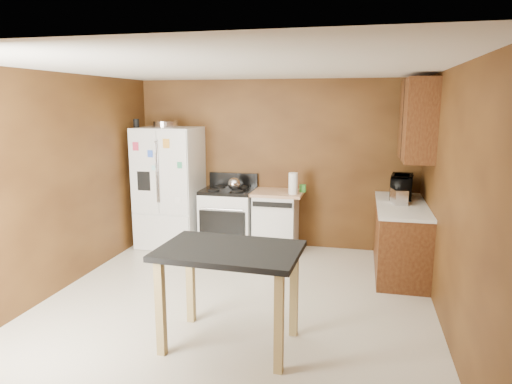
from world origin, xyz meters
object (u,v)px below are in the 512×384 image
(green_canister, at_px, (303,188))
(gas_range, at_px, (229,218))
(microwave, at_px, (402,187))
(refrigerator, at_px, (170,187))
(pen_cup, at_px, (136,123))
(island, at_px, (230,263))
(dishwasher, at_px, (276,221))
(kettle, at_px, (234,184))
(roasting_pan, at_px, (166,124))
(paper_towel, at_px, (293,183))
(toaster, at_px, (399,196))

(green_canister, height_order, gas_range, gas_range)
(microwave, distance_m, refrigerator, 3.36)
(refrigerator, height_order, gas_range, refrigerator)
(pen_cup, xyz_separation_m, island, (2.17, -2.54, -1.09))
(gas_range, bearing_deg, dishwasher, 1.94)
(pen_cup, height_order, microwave, pen_cup)
(pen_cup, bearing_deg, kettle, 4.61)
(roasting_pan, distance_m, refrigerator, 0.95)
(paper_towel, relative_size, refrigerator, 0.17)
(green_canister, height_order, toaster, toaster)
(green_canister, bearing_deg, island, -95.75)
(roasting_pan, relative_size, microwave, 0.72)
(green_canister, relative_size, toaster, 0.42)
(pen_cup, relative_size, green_canister, 1.15)
(kettle, xyz_separation_m, dishwasher, (0.61, 0.09, -0.54))
(pen_cup, xyz_separation_m, refrigerator, (0.44, 0.12, -0.96))
(kettle, relative_size, toaster, 0.71)
(pen_cup, relative_size, island, 0.10)
(kettle, distance_m, gas_range, 0.54)
(roasting_pan, height_order, dishwasher, roasting_pan)
(green_canister, height_order, microwave, microwave)
(island, bearing_deg, green_canister, 84.25)
(paper_towel, xyz_separation_m, gas_range, (-0.98, 0.10, -0.58))
(island, bearing_deg, refrigerator, 122.97)
(pen_cup, xyz_separation_m, green_canister, (2.45, 0.25, -0.92))
(gas_range, relative_size, dishwasher, 1.24)
(roasting_pan, height_order, island, roasting_pan)
(paper_towel, xyz_separation_m, dishwasher, (-0.26, 0.13, -0.59))
(pen_cup, bearing_deg, microwave, 1.61)
(kettle, distance_m, green_canister, 1.00)
(microwave, xyz_separation_m, dishwasher, (-1.73, 0.10, -0.59))
(microwave, xyz_separation_m, refrigerator, (-3.36, 0.01, -0.14))
(pen_cup, distance_m, island, 3.52)
(toaster, distance_m, island, 2.75)
(kettle, height_order, gas_range, gas_range)
(microwave, bearing_deg, roasting_pan, 96.83)
(roasting_pan, distance_m, kettle, 1.35)
(roasting_pan, relative_size, gas_range, 0.33)
(paper_towel, height_order, toaster, paper_towel)
(pen_cup, height_order, green_canister, pen_cup)
(kettle, distance_m, dishwasher, 0.82)
(dishwasher, bearing_deg, island, -87.98)
(toaster, height_order, microwave, microwave)
(toaster, bearing_deg, island, -137.97)
(kettle, height_order, green_canister, kettle)
(roasting_pan, distance_m, paper_towel, 2.08)
(refrigerator, xyz_separation_m, gas_range, (0.91, 0.06, -0.44))
(pen_cup, distance_m, dishwasher, 2.51)
(microwave, relative_size, island, 0.40)
(pen_cup, bearing_deg, refrigerator, 15.04)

